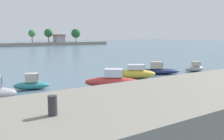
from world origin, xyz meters
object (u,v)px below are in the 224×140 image
Objects in this scene: moored_boat_2 at (113,81)px; mooring_buoy_2 at (154,82)px; moored_boat_3 at (136,73)px; mooring_buoy_1 at (110,97)px; mooring_buoy_0 at (94,93)px; moored_boat_4 at (159,70)px; mooring_bollard at (53,105)px; moored_boat_1 at (32,84)px; moored_boat_5 at (195,68)px.

moored_boat_2 reaches higher than mooring_buoy_2.
mooring_buoy_1 is at bearing -109.09° from moored_boat_3.
moored_boat_2 is at bearing 28.97° from mooring_buoy_0.
mooring_buoy_1 is (0.36, -1.83, 0.01)m from mooring_buoy_0.
moored_boat_3 is at bearing 28.22° from mooring_buoy_0.
mooring_buoy_1 is at bearing -90.68° from moored_boat_2.
mooring_buoy_2 is at bearing 5.00° from mooring_buoy_0.
moored_boat_3 is at bearing -133.89° from moored_boat_4.
mooring_buoy_0 is 0.93× the size of mooring_buoy_1.
mooring_buoy_1 is (-7.80, -6.21, -0.48)m from moored_boat_3.
moored_boat_3 is 11.20× the size of mooring_buoy_2.
mooring_buoy_1 is at bearing -115.06° from moored_boat_4.
mooring_buoy_2 is at bearing 19.02° from mooring_buoy_1.
moored_boat_4 is at bearing 38.29° from mooring_bollard.
mooring_buoy_1 is (4.02, -7.11, -0.38)m from moored_boat_1.
moored_boat_2 is (6.69, -3.60, 0.10)m from moored_boat_1.
mooring_buoy_2 is at bearing -154.97° from moored_boat_5.
moored_boat_2 is 17.18× the size of mooring_buoy_0.
moored_boat_5 is at bearing 18.14° from mooring_buoy_1.
mooring_bollard reaches higher than mooring_buoy_2.
mooring_bollard is at bearing -106.34° from moored_boat_4.
mooring_buoy_1 is at bearing 48.35° from mooring_bollard.
moored_boat_1 is at bearing -171.68° from moored_boat_2.
moored_boat_3 is 9.27m from mooring_buoy_0.
mooring_bollard reaches higher than mooring_buoy_1.
moored_boat_3 reaches higher than moored_boat_4.
mooring_buoy_2 is at bearing 37.28° from mooring_bollard.
mooring_buoy_0 is (-3.03, -1.68, -0.49)m from moored_boat_2.
moored_boat_4 is (16.52, -0.01, -0.04)m from moored_boat_1.
moored_boat_1 is 0.67× the size of moored_boat_2.
moored_boat_3 is (11.81, -0.90, 0.10)m from moored_boat_1.
mooring_buoy_0 is (7.94, 11.15, -2.86)m from mooring_bollard.
moored_boat_4 is 1.50× the size of moored_boat_5.
mooring_buoy_2 is (11.25, -4.62, -0.33)m from moored_boat_1.
moored_boat_5 is at bearing 12.61° from mooring_buoy_0.
moored_boat_1 is at bearing -151.98° from moored_boat_3.
moored_boat_4 reaches higher than moored_boat_5.
moored_boat_2 reaches higher than moored_boat_4.
moored_boat_2 is at bearing -124.56° from moored_boat_4.
mooring_bollard is 17.04m from moored_boat_2.
mooring_buoy_0 is at bearing -119.38° from moored_boat_3.
mooring_bollard is 17.16m from moored_boat_1.
mooring_buoy_0 is (3.66, -5.28, -0.39)m from moored_boat_1.
moored_boat_4 reaches higher than mooring_buoy_1.
mooring_bollard is at bearing -93.88° from moored_boat_2.
moored_boat_3 is at bearing 38.51° from mooring_buoy_1.
mooring_bollard is 1.82× the size of mooring_buoy_1.
moored_boat_3 is 4.80m from moored_boat_4.
moored_boat_3 is 9.98m from mooring_buoy_1.
moored_boat_5 is at bearing 45.74° from moored_boat_2.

